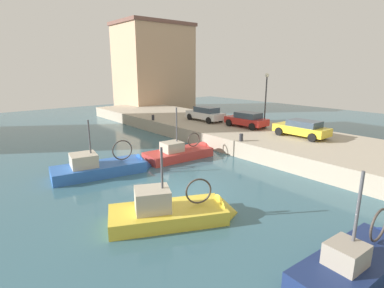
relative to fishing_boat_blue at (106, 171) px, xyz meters
name	(u,v)px	position (x,y,z in m)	size (l,w,h in m)	color
water_surface	(179,189)	(1.98, -4.97, -0.12)	(80.00, 80.00, 0.00)	#386070
quay_wall	(296,145)	(13.48, -4.97, 0.48)	(9.00, 56.00, 1.20)	#ADA08C
fishing_boat_blue	(106,171)	(0.00, 0.00, 0.00)	(6.53, 3.12, 4.41)	#2D60B7
fishing_boat_navy	(359,267)	(2.47, -14.15, -0.03)	(5.85, 2.30, 4.38)	navy
fishing_boat_red	(183,156)	(5.93, -0.39, -0.02)	(5.86, 2.54, 4.67)	#BC3833
fishing_boat_yellow	(177,217)	(-0.13, -7.67, 0.01)	(6.01, 4.23, 4.26)	gold
parked_car_yellow	(302,128)	(14.01, -5.08, 1.77)	(1.95, 4.20, 1.33)	gold
parked_car_red	(247,119)	(13.87, 0.36, 1.78)	(2.04, 3.97, 1.37)	red
parked_car_white	(205,114)	(13.20, 5.22, 1.81)	(1.89, 4.34, 1.44)	silver
mooring_bollard_mid	(241,137)	(9.33, -2.97, 1.35)	(0.28, 0.28, 0.55)	#2D2D33
mooring_bollard_north	(153,118)	(9.33, 9.03, 1.35)	(0.28, 0.28, 0.55)	#2D2D33
quay_streetlamp	(266,91)	(14.98, -0.78, 4.33)	(0.36, 0.36, 4.83)	#38383D
waterfront_building_west	(154,67)	(18.99, 23.60, 6.44)	(10.89, 8.13, 13.10)	tan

